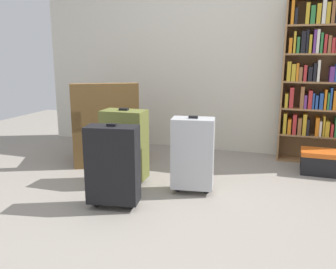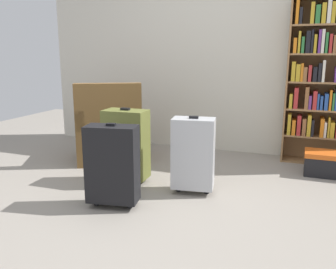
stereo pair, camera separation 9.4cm
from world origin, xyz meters
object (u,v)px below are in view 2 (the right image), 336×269
Objects in this scene: bookshelf at (336,77)px; suitcase_silver at (193,153)px; mug at (143,164)px; storage_box at (331,163)px; suitcase_olive at (126,144)px; suitcase_black at (112,164)px; armchair at (110,133)px.

bookshelf is 2.59× the size of suitcase_silver.
bookshelf is 1.88m from suitcase_silver.
mug is 0.18× the size of suitcase_silver.
suitcase_olive reaches higher than storage_box.
suitcase_black reaches higher than storage_box.
suitcase_olive reaches higher than suitcase_black.
suitcase_olive reaches higher than suitcase_silver.
bookshelf reaches higher than suitcase_silver.
suitcase_black is at bearing -131.78° from bookshelf.
suitcase_olive is (0.04, -0.44, 0.32)m from mug.
bookshelf reaches higher than armchair.
armchair is 1.87× the size of storage_box.
bookshelf is at bearing 90.63° from storage_box.
suitcase_black is at bearing -59.65° from armchair.
suitcase_olive is at bearing -143.94° from bookshelf.
mug is 0.17× the size of suitcase_olive.
suitcase_silver is at bearing -141.72° from storage_box.
armchair is (-2.34, -0.71, -0.64)m from bookshelf.
suitcase_black is 0.95× the size of suitcase_olive.
armchair is 1.39× the size of suitcase_black.
bookshelf is 14.80× the size of mug.
bookshelf reaches higher than suitcase_olive.
suitcase_black reaches higher than mug.
armchair is 1.32× the size of suitcase_olive.
suitcase_silver is at bearing -130.60° from bookshelf.
storage_box is 0.71× the size of suitcase_olive.
storage_box is at bearing -89.37° from bookshelf.
suitcase_olive is (-0.66, 0.03, 0.02)m from suitcase_silver.
suitcase_black is (0.67, -1.15, 0.04)m from armchair.
suitcase_olive is (0.52, -0.61, 0.06)m from armchair.
suitcase_black is (0.19, -0.98, 0.31)m from mug.
armchair reaches higher than suitcase_black.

